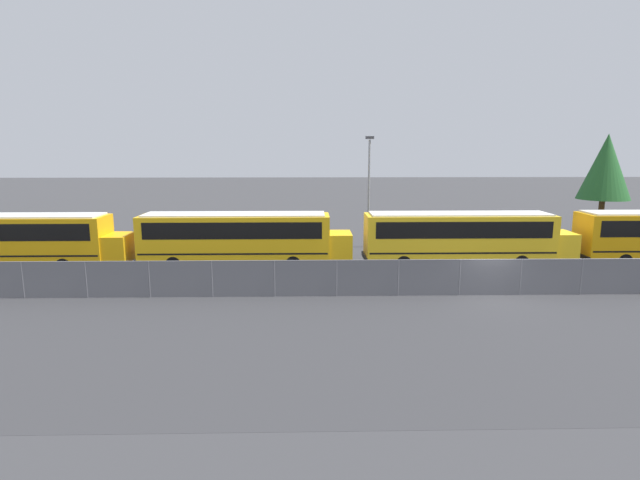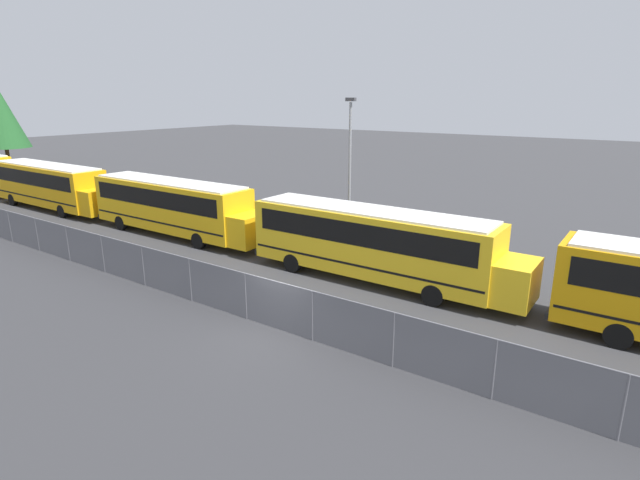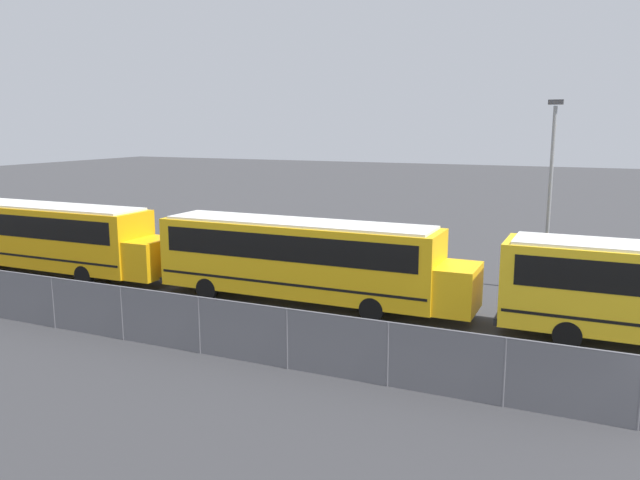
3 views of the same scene
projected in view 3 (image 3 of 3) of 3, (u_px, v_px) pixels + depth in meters
The scene contains 3 objects.
school_bus_1 at pixel (47, 233), 29.70m from camera, with size 12.96×2.47×3.33m.
school_bus_2 at pixel (303, 256), 24.59m from camera, with size 12.96×2.47×3.33m.
light_pole at pixel (550, 188), 26.15m from camera, with size 0.60×0.24×8.07m.
Camera 3 is at (-2.77, -15.37, 7.02)m, focal length 35.00 mm.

